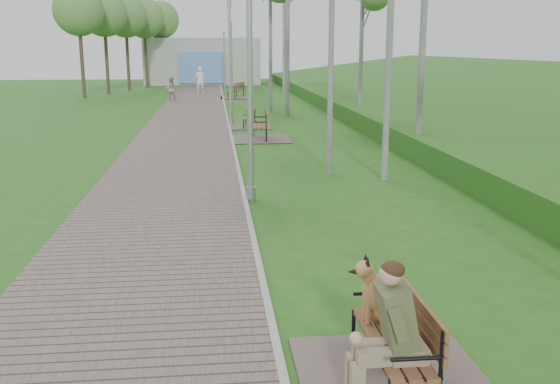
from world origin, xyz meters
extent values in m
plane|color=#265719|center=(0.00, 0.00, 0.00)|extent=(120.00, 120.00, 0.00)
cube|color=#62524F|center=(-1.75, 21.50, 0.02)|extent=(3.50, 67.00, 0.04)
cube|color=#999993|center=(0.00, 21.50, 0.03)|extent=(0.10, 67.00, 0.05)
cube|color=#367423|center=(12.00, 20.00, 0.00)|extent=(14.00, 70.00, 1.60)
cube|color=#9E9E99|center=(-1.50, 51.00, 2.00)|extent=(10.00, 5.00, 4.00)
cube|color=#5682C1|center=(-1.50, 48.40, 1.50)|extent=(4.00, 0.20, 2.60)
cube|color=#62524F|center=(1.08, -0.73, 0.02)|extent=(1.87, 2.08, 0.04)
cube|color=brown|center=(1.03, -0.73, 0.47)|extent=(0.47, 1.56, 0.04)
cube|color=brown|center=(1.28, -0.74, 0.75)|extent=(0.05, 1.56, 0.34)
cube|color=#62524F|center=(1.03, 16.04, 0.02)|extent=(2.05, 2.28, 0.04)
cube|color=brown|center=(0.98, 16.04, 0.51)|extent=(0.65, 1.74, 0.05)
cube|color=brown|center=(1.25, 16.02, 0.82)|extent=(0.18, 1.71, 0.38)
cube|color=#62524F|center=(0.86, 19.50, 0.02)|extent=(1.65, 1.84, 0.04)
cube|color=brown|center=(0.81, 19.50, 0.41)|extent=(0.58, 1.42, 0.04)
cube|color=brown|center=(1.03, 19.48, 0.66)|extent=(0.21, 1.37, 0.30)
cube|color=#62524F|center=(0.87, 34.67, 0.02)|extent=(2.05, 2.28, 0.04)
cube|color=brown|center=(0.82, 34.67, 0.51)|extent=(1.14, 1.77, 0.05)
cube|color=brown|center=(1.07, 34.56, 0.82)|extent=(0.71, 1.59, 0.38)
cylinder|color=#989BA0|center=(0.13, 6.95, 0.16)|extent=(0.21, 0.21, 0.31)
cylinder|color=#989BA0|center=(0.13, 6.95, 2.62)|extent=(0.13, 0.13, 5.23)
cylinder|color=#989BA0|center=(0.10, 20.36, 0.15)|extent=(0.20, 0.20, 0.30)
cylinder|color=#989BA0|center=(0.10, 20.36, 2.47)|extent=(0.12, 0.12, 4.94)
cylinder|color=#989BA0|center=(0.10, 20.36, 4.99)|extent=(0.18, 0.18, 0.25)
cylinder|color=#989BA0|center=(0.41, 28.78, 0.13)|extent=(0.18, 0.18, 0.26)
cylinder|color=#989BA0|center=(0.41, 28.78, 2.20)|extent=(0.11, 0.11, 4.41)
cylinder|color=#989BA0|center=(0.41, 28.78, 4.45)|extent=(0.16, 0.16, 0.22)
cylinder|color=#989BA0|center=(0.32, 44.44, 0.13)|extent=(0.17, 0.17, 0.26)
cylinder|color=#989BA0|center=(0.32, 44.44, 2.14)|extent=(0.10, 0.10, 4.28)
cylinder|color=#989BA0|center=(0.32, 44.44, 4.32)|extent=(0.15, 0.15, 0.21)
imported|color=white|center=(-1.54, 39.22, 0.94)|extent=(0.71, 0.49, 1.87)
imported|color=#9F948A|center=(-3.20, 32.84, 0.74)|extent=(0.73, 0.58, 1.47)
cylinder|color=silver|center=(5.79, 20.97, 3.73)|extent=(0.16, 0.16, 7.47)
cylinder|color=silver|center=(2.89, 23.72, 4.53)|extent=(0.21, 0.21, 9.07)
cylinder|color=silver|center=(2.30, 25.89, 4.74)|extent=(0.17, 0.17, 9.47)
cylinder|color=silver|center=(4.40, 38.49, 5.11)|extent=(0.20, 0.20, 10.23)
camera|label=1|loc=(-0.63, -6.16, 3.26)|focal=40.00mm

